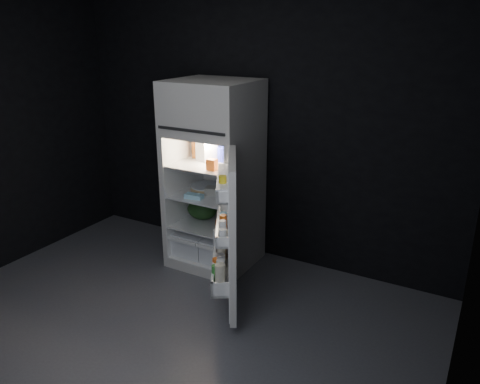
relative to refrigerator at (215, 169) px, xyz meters
The scene contains 18 objects.
floor 1.65m from the refrigerator, 79.49° to the right, with size 4.00×3.40×0.00m, color #525257.
wall_back 0.60m from the refrigerator, 57.14° to the left, with size 4.00×0.00×2.70m, color black.
wall_right 2.63m from the refrigerator, 30.47° to the right, with size 0.00×3.40×2.70m, color black.
refrigerator is the anchor object (origin of this frame).
fridge_door 0.94m from the refrigerator, 51.29° to the right, with size 0.53×0.72×1.22m.
milk_jug 0.21m from the refrigerator, behind, with size 0.15×0.15×0.24m, color white.
mayo_jar 0.16m from the refrigerator, 37.65° to the left, with size 0.10×0.10×0.14m, color navy.
jam_jar 0.24m from the refrigerator, ahead, with size 0.10×0.10×0.13m, color black.
amber_bottle 0.30m from the refrigerator, 169.39° to the left, with size 0.09×0.09×0.22m, color #B3591C.
small_carton 0.30m from the refrigerator, 63.16° to the right, with size 0.09×0.07×0.10m, color orange.
egg_carton 0.22m from the refrigerator, 29.76° to the right, with size 0.29×0.11×0.07m, color gray.
pie 0.23m from the refrigerator, behind, with size 0.31×0.31×0.04m, color tan.
flat_package 0.33m from the refrigerator, 107.46° to the right, with size 0.17×0.08×0.04m, color #9CDBF2.
wrapped_pkg 0.30m from the refrigerator, 29.43° to the left, with size 0.11×0.10×0.05m, color beige.
produce_bag 0.46m from the refrigerator, behind, with size 0.31×0.26×0.20m, color #193815.
yogurt_tray 0.54m from the refrigerator, 23.11° to the right, with size 0.24×0.13×0.05m, color #D15611.
small_can_red 0.54m from the refrigerator, 40.92° to the left, with size 0.06×0.06×0.09m, color #D15611.
small_can_silver 0.53m from the refrigerator, 20.87° to the left, with size 0.06×0.06×0.09m, color silver.
Camera 1 is at (2.03, -2.26, 2.21)m, focal length 35.00 mm.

